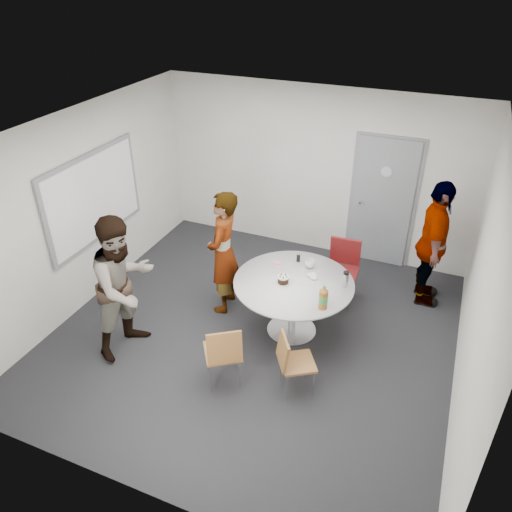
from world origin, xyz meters
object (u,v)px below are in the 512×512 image
at_px(chair_near_right, 291,359).
at_px(person_right, 433,244).
at_px(person_left, 124,286).
at_px(person_main, 223,253).
at_px(door, 382,203).
at_px(chair_near_left, 224,351).
at_px(table, 295,290).
at_px(whiteboard, 94,198).
at_px(chair_far, 343,264).

distance_m(chair_near_right, person_right, 2.71).
relative_size(chair_near_right, person_left, 0.42).
distance_m(person_main, person_right, 2.85).
xyz_separation_m(door, person_left, (-2.46, -3.27, -0.11)).
distance_m(door, chair_near_left, 3.65).
bearing_deg(table, whiteboard, -179.21).
bearing_deg(chair_near_right, chair_far, 145.32).
relative_size(table, person_left, 0.83).
distance_m(door, person_left, 4.09).
xyz_separation_m(door, chair_near_left, (-1.06, -3.46, -0.51)).
relative_size(whiteboard, table, 1.25).
bearing_deg(chair_near_left, person_left, 138.31).
xyz_separation_m(table, person_right, (1.48, 1.41, 0.24)).
relative_size(door, chair_far, 2.25).
distance_m(chair_near_right, person_left, 2.17).
bearing_deg(person_left, chair_far, -34.20).
bearing_deg(person_left, table, -47.19).
xyz_separation_m(door, person_main, (-1.72, -2.07, -0.15)).
relative_size(chair_near_right, chair_far, 0.82).
xyz_separation_m(door, chair_near_right, (-0.34, -3.23, -0.56)).
distance_m(whiteboard, chair_far, 3.56).
xyz_separation_m(chair_near_left, person_right, (1.91, 2.62, 0.40)).
height_order(chair_far, person_left, person_left).
bearing_deg(person_left, chair_near_right, -75.54).
xyz_separation_m(whiteboard, person_main, (1.84, 0.21, -0.57)).
height_order(table, chair_near_right, table).
distance_m(whiteboard, table, 3.03).
distance_m(table, chair_near_right, 1.05).
bearing_deg(table, door, 74.20).
relative_size(person_main, person_left, 0.96).
bearing_deg(person_left, person_right, -40.29).
distance_m(chair_far, person_right, 1.24).
distance_m(chair_near_right, person_main, 1.85).
distance_m(whiteboard, person_left, 1.58).
bearing_deg(chair_near_right, person_right, 121.09).
distance_m(chair_near_right, chair_far, 1.97).
height_order(person_left, person_right, person_right).
xyz_separation_m(door, chair_far, (-0.26, -1.26, -0.45)).
xyz_separation_m(chair_near_left, person_main, (-0.66, 1.38, 0.36)).
bearing_deg(chair_far, person_main, 26.87).
distance_m(chair_far, person_main, 1.69).
height_order(person_main, person_left, person_left).
xyz_separation_m(person_left, person_right, (3.31, 2.44, 0.00)).
distance_m(chair_near_left, person_main, 1.57).
relative_size(door, chair_near_left, 2.48).
relative_size(chair_near_left, person_right, 0.46).
height_order(whiteboard, chair_near_left, whiteboard).
bearing_deg(person_right, chair_far, 103.15).
xyz_separation_m(chair_near_left, chair_near_right, (0.72, 0.23, -0.05)).
bearing_deg(person_left, chair_near_left, -84.28).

